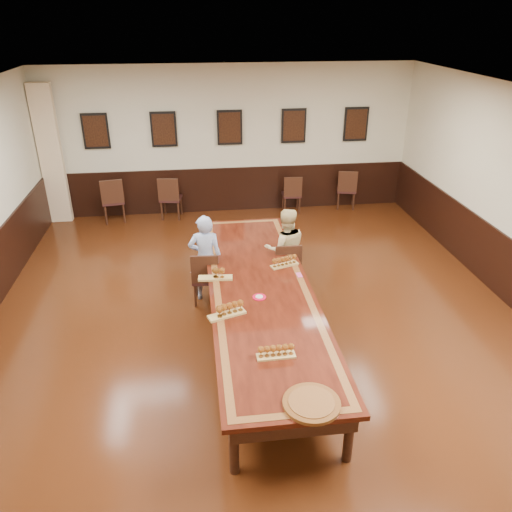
{
  "coord_description": "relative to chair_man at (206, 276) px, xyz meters",
  "views": [
    {
      "loc": [
        -0.82,
        -5.86,
        4.17
      ],
      "look_at": [
        0.0,
        0.5,
        1.0
      ],
      "focal_mm": 35.0,
      "sensor_mm": 36.0,
      "label": 1
    }
  ],
  "objects": [
    {
      "name": "floor",
      "position": [
        0.72,
        -1.01,
        -0.46
      ],
      "size": [
        8.0,
        10.0,
        0.02
      ],
      "primitive_type": "cube",
      "color": "black",
      "rests_on": "ground"
    },
    {
      "name": "ceiling",
      "position": [
        0.72,
        -1.01,
        2.76
      ],
      "size": [
        8.0,
        10.0,
        0.02
      ],
      "primitive_type": "cube",
      "color": "white",
      "rests_on": "floor"
    },
    {
      "name": "wall_back",
      "position": [
        0.72,
        4.0,
        1.15
      ],
      "size": [
        8.0,
        0.02,
        3.2
      ],
      "primitive_type": "cube",
      "color": "beige",
      "rests_on": "floor"
    },
    {
      "name": "chair_man",
      "position": [
        0.0,
        0.0,
        0.0
      ],
      "size": [
        0.45,
        0.49,
        0.89
      ],
      "primitive_type": null,
      "rotation": [
        0.0,
        0.0,
        3.06
      ],
      "color": "black",
      "rests_on": "floor"
    },
    {
      "name": "chair_woman",
      "position": [
        1.3,
        0.18,
        0.0
      ],
      "size": [
        0.42,
        0.46,
        0.89
      ],
      "primitive_type": null,
      "rotation": [
        0.0,
        0.0,
        3.14
      ],
      "color": "black",
      "rests_on": "floor"
    },
    {
      "name": "spare_chair_a",
      "position": [
        -1.86,
        3.64,
        0.05
      ],
      "size": [
        0.54,
        0.57,
        0.99
      ],
      "primitive_type": null,
      "rotation": [
        0.0,
        0.0,
        3.31
      ],
      "color": "black",
      "rests_on": "floor"
    },
    {
      "name": "spare_chair_b",
      "position": [
        -0.63,
        3.69,
        0.03
      ],
      "size": [
        0.52,
        0.55,
        0.96
      ],
      "primitive_type": null,
      "rotation": [
        0.0,
        0.0,
        2.99
      ],
      "color": "black",
      "rests_on": "floor"
    },
    {
      "name": "spare_chair_c",
      "position": [
        2.07,
        3.71,
        -0.01
      ],
      "size": [
        0.42,
        0.46,
        0.87
      ],
      "primitive_type": null,
      "rotation": [
        0.0,
        0.0,
        3.1
      ],
      "color": "black",
      "rests_on": "floor"
    },
    {
      "name": "spare_chair_d",
      "position": [
        3.39,
        3.81,
        0.01
      ],
      "size": [
        0.53,
        0.56,
        0.92
      ],
      "primitive_type": null,
      "rotation": [
        0.0,
        0.0,
        2.9
      ],
      "color": "black",
      "rests_on": "floor"
    },
    {
      "name": "person_man",
      "position": [
        0.01,
        0.09,
        0.27
      ],
      "size": [
        0.55,
        0.38,
        1.42
      ],
      "primitive_type": "imported",
      "rotation": [
        0.0,
        0.0,
        3.06
      ],
      "color": "#4E75C5",
      "rests_on": "floor"
    },
    {
      "name": "person_woman",
      "position": [
        1.3,
        0.27,
        0.25
      ],
      "size": [
        0.69,
        0.54,
        1.39
      ],
      "primitive_type": "imported",
      "rotation": [
        0.0,
        0.0,
        3.14
      ],
      "color": "beige",
      "rests_on": "floor"
    },
    {
      "name": "pink_phone",
      "position": [
        1.32,
        -0.71,
        0.31
      ],
      "size": [
        0.08,
        0.14,
        0.01
      ],
      "primitive_type": "cube",
      "rotation": [
        0.0,
        0.0,
        0.06
      ],
      "color": "#DF4A8E",
      "rests_on": "conference_table"
    },
    {
      "name": "curtain",
      "position": [
        -3.03,
        3.81,
        1.0
      ],
      "size": [
        0.45,
        0.18,
        2.9
      ],
      "primitive_type": "cube",
      "color": "beige",
      "rests_on": "floor"
    },
    {
      "name": "wainscoting",
      "position": [
        0.72,
        -1.01,
        0.05
      ],
      "size": [
        8.0,
        10.0,
        1.0
      ],
      "color": "black",
      "rests_on": "floor"
    },
    {
      "name": "conference_table",
      "position": [
        0.72,
        -1.01,
        0.17
      ],
      "size": [
        1.4,
        5.0,
        0.76
      ],
      "color": "black",
      "rests_on": "floor"
    },
    {
      "name": "posters",
      "position": [
        0.72,
        3.93,
        1.45
      ],
      "size": [
        6.14,
        0.04,
        0.74
      ],
      "color": "black",
      "rests_on": "wall_back"
    },
    {
      "name": "flight_a",
      "position": [
        0.14,
        -0.66,
        0.39
      ],
      "size": [
        0.49,
        0.18,
        0.18
      ],
      "color": "#AD8B48",
      "rests_on": "conference_table"
    },
    {
      "name": "flight_b",
      "position": [
        1.16,
        -0.39,
        0.38
      ],
      "size": [
        0.44,
        0.26,
        0.16
      ],
      "color": "#AD8B48",
      "rests_on": "conference_table"
    },
    {
      "name": "flight_c",
      "position": [
        0.22,
        -1.62,
        0.39
      ],
      "size": [
        0.5,
        0.29,
        0.18
      ],
      "color": "#AD8B48",
      "rests_on": "conference_table"
    },
    {
      "name": "flight_d",
      "position": [
        0.68,
        -2.52,
        0.38
      ],
      "size": [
        0.43,
        0.14,
        0.16
      ],
      "color": "#AD8B48",
      "rests_on": "conference_table"
    },
    {
      "name": "red_plate_grp",
      "position": [
        0.67,
        -1.25,
        0.31
      ],
      "size": [
        0.18,
        0.18,
        0.02
      ],
      "color": "red",
      "rests_on": "conference_table"
    },
    {
      "name": "carved_platter",
      "position": [
        0.9,
        -3.29,
        0.33
      ],
      "size": [
        0.64,
        0.64,
        0.05
      ],
      "color": "#562D11",
      "rests_on": "conference_table"
    }
  ]
}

